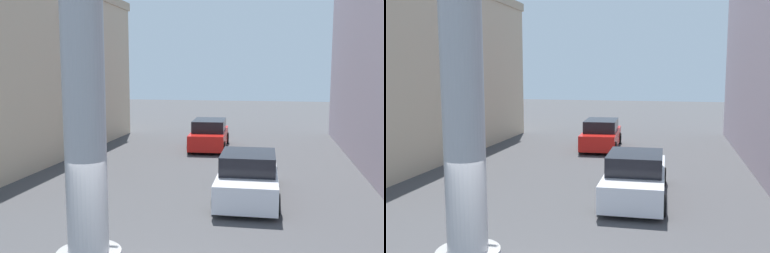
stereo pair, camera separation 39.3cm
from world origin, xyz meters
TOP-DOWN VIEW (x-y plane):
  - ground_plane at (0.00, 10.00)m, footprint 89.75×89.75m
  - building_left at (-10.44, 12.55)m, footprint 6.60×17.89m
  - neon_sign_pole at (-1.04, 1.28)m, footprint 2.79×1.25m
  - car_lead at (1.61, 7.83)m, footprint 2.07×5.07m
  - car_far at (-1.06, 16.68)m, footprint 2.15×4.64m
  - palm_tree_far_right at (7.79, 19.52)m, footprint 2.79×2.74m

SIDE VIEW (x-z plane):
  - ground_plane at x=0.00m, z-range 0.00..0.00m
  - car_lead at x=1.61m, z-range -0.08..1.48m
  - car_far at x=-1.06m, z-range -0.04..1.52m
  - building_left at x=-10.44m, z-range 0.01..8.58m
  - neon_sign_pole at x=-1.04m, z-range -0.56..11.07m
  - palm_tree_far_right at x=7.79m, z-range 1.45..10.78m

